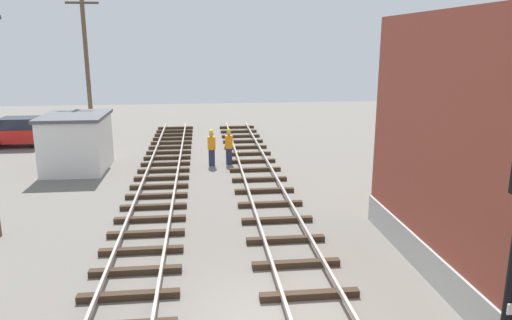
# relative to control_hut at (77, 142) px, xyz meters

# --- Properties ---
(ground_plane) EXTENTS (80.00, 80.00, 0.00)m
(ground_plane) POSITION_rel_control_hut_xyz_m (7.76, -14.32, -1.39)
(ground_plane) COLOR slate
(track_near_building) EXTENTS (2.50, 51.85, 0.32)m
(track_near_building) POSITION_rel_control_hut_xyz_m (8.68, -14.32, -1.26)
(track_near_building) COLOR #38281C
(track_near_building) RESTS_ON ground
(control_hut) EXTENTS (3.00, 3.80, 2.76)m
(control_hut) POSITION_rel_control_hut_xyz_m (0.00, 0.00, 0.00)
(control_hut) COLOR silver
(control_hut) RESTS_ON ground
(parked_car_red) EXTENTS (4.20, 2.04, 1.76)m
(parked_car_red) POSITION_rel_control_hut_xyz_m (-4.65, 6.03, -0.49)
(parked_car_red) COLOR red
(parked_car_red) RESTS_ON ground
(utility_pole_far) EXTENTS (1.80, 0.24, 8.67)m
(utility_pole_far) POSITION_rel_control_hut_xyz_m (-0.29, 4.89, 3.14)
(utility_pole_far) COLOR brown
(utility_pole_far) RESTS_ON ground
(track_worker_foreground) EXTENTS (0.40, 0.40, 1.87)m
(track_worker_foreground) POSITION_rel_control_hut_xyz_m (7.49, 0.24, -0.46)
(track_worker_foreground) COLOR #262D4C
(track_worker_foreground) RESTS_ON ground
(track_worker_distant) EXTENTS (0.40, 0.40, 1.87)m
(track_worker_distant) POSITION_rel_control_hut_xyz_m (6.60, 0.06, -0.46)
(track_worker_distant) COLOR #262D4C
(track_worker_distant) RESTS_ON ground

